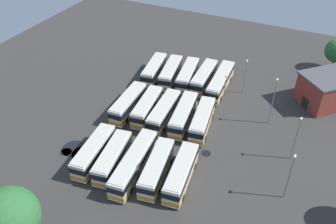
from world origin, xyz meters
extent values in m
plane|color=#383533|center=(0.00, 0.00, 0.00)|extent=(104.60, 104.60, 0.00)
cube|color=silver|center=(-12.80, -8.82, 1.89)|extent=(10.84, 3.91, 3.18)
cube|color=beige|center=(-12.80, -8.82, 3.55)|extent=(10.40, 3.65, 0.14)
cube|color=black|center=(-12.80, -8.82, 2.40)|extent=(10.90, 3.96, 1.02)
cube|color=orange|center=(-12.80, -8.82, 1.00)|extent=(10.90, 3.96, 0.64)
cube|color=black|center=(-7.53, -8.15, 2.50)|extent=(0.33, 2.12, 1.17)
cylinder|color=black|center=(-9.69, -7.22, 0.50)|extent=(1.03, 0.42, 1.00)
cylinder|color=black|center=(-9.39, -9.59, 0.50)|extent=(1.03, 0.42, 1.00)
cylinder|color=black|center=(-16.21, -8.04, 0.50)|extent=(1.03, 0.42, 1.00)
cylinder|color=black|center=(-15.91, -10.42, 0.50)|extent=(1.03, 0.42, 1.00)
cube|color=silver|center=(-13.42, -5.05, 1.89)|extent=(10.82, 4.24, 3.18)
cube|color=beige|center=(-13.42, -5.05, 3.55)|extent=(10.37, 3.97, 0.14)
cube|color=black|center=(-13.42, -5.05, 2.40)|extent=(10.88, 4.29, 1.02)
cube|color=orange|center=(-13.42, -5.05, 1.00)|extent=(10.88, 4.29, 0.64)
cube|color=black|center=(-8.20, -4.21, 2.50)|extent=(0.40, 2.11, 1.17)
cylinder|color=black|center=(-10.38, -3.35, 0.50)|extent=(1.03, 0.45, 1.00)
cylinder|color=black|center=(-10.00, -5.71, 0.50)|extent=(1.03, 0.45, 1.00)
cylinder|color=black|center=(-16.84, -4.39, 0.50)|extent=(1.03, 0.45, 1.00)
cylinder|color=black|center=(-16.46, -6.75, 0.50)|extent=(1.03, 0.45, 1.00)
cube|color=silver|center=(-13.99, -1.44, 1.89)|extent=(13.15, 3.83, 3.18)
cube|color=beige|center=(-13.99, -1.44, 3.55)|extent=(12.61, 3.57, 0.14)
cube|color=black|center=(-13.99, -1.44, 2.40)|extent=(13.21, 3.88, 1.02)
cube|color=orange|center=(-13.99, -1.44, 1.00)|extent=(13.21, 3.88, 0.64)
cube|color=black|center=(-7.53, -0.81, 2.50)|extent=(0.26, 2.13, 1.17)
cube|color=#47474C|center=(-15.41, -1.58, 1.89)|extent=(1.15, 2.72, 3.05)
cylinder|color=black|center=(-10.11, 0.14, 0.50)|extent=(1.02, 0.39, 1.00)
cylinder|color=black|center=(-9.88, -2.24, 0.50)|extent=(1.02, 0.39, 1.00)
cylinder|color=black|center=(-18.10, -0.63, 0.50)|extent=(1.02, 0.39, 1.00)
cylinder|color=black|center=(-17.87, -3.01, 0.50)|extent=(1.02, 0.39, 1.00)
cube|color=silver|center=(-14.38, 2.15, 1.89)|extent=(10.31, 4.12, 3.18)
cube|color=beige|center=(-14.38, 2.15, 3.55)|extent=(9.88, 3.86, 0.14)
cube|color=black|center=(-14.38, 2.15, 2.40)|extent=(10.37, 4.17, 1.02)
cube|color=orange|center=(-14.38, 2.15, 1.00)|extent=(10.37, 4.17, 0.64)
cube|color=black|center=(-9.41, 2.93, 2.50)|extent=(0.39, 2.11, 1.17)
cylinder|color=black|center=(-11.49, 3.82, 0.50)|extent=(1.03, 0.45, 1.00)
cylinder|color=black|center=(-11.12, 1.46, 0.50)|extent=(1.03, 0.45, 1.00)
cylinder|color=black|center=(-17.63, 2.85, 0.50)|extent=(1.03, 0.45, 1.00)
cylinder|color=black|center=(-17.26, 0.49, 0.50)|extent=(1.03, 0.45, 1.00)
cube|color=silver|center=(-14.45, 5.60, 1.89)|extent=(10.77, 3.80, 3.18)
cube|color=beige|center=(-14.45, 5.60, 3.55)|extent=(10.32, 3.55, 0.14)
cube|color=black|center=(-14.45, 5.60, 2.40)|extent=(10.82, 3.85, 1.02)
cube|color=orange|center=(-14.45, 5.60, 1.00)|extent=(10.82, 3.85, 0.64)
cube|color=black|center=(-9.21, 6.21, 2.50)|extent=(0.31, 2.12, 1.17)
cylinder|color=black|center=(-11.35, 7.16, 0.50)|extent=(1.03, 0.41, 1.00)
cylinder|color=black|center=(-11.07, 4.79, 0.50)|extent=(1.03, 0.41, 1.00)
cylinder|color=black|center=(-17.83, 6.41, 0.50)|extent=(1.03, 0.41, 1.00)
cylinder|color=black|center=(-17.56, 4.03, 0.50)|extent=(1.03, 0.41, 1.00)
cube|color=silver|center=(0.55, -7.04, 1.89)|extent=(10.70, 4.13, 3.18)
cube|color=beige|center=(0.55, -7.04, 3.55)|extent=(10.26, 3.86, 0.14)
cube|color=black|center=(0.55, -7.04, 2.40)|extent=(10.76, 4.18, 1.02)
cube|color=orange|center=(0.55, -7.04, 1.00)|extent=(10.76, 4.18, 0.64)
cube|color=black|center=(5.71, -6.26, 2.50)|extent=(0.38, 2.12, 1.17)
cylinder|color=black|center=(3.56, -5.37, 0.50)|extent=(1.03, 0.45, 1.00)
cylinder|color=black|center=(3.92, -7.74, 0.50)|extent=(1.03, 0.45, 1.00)
cylinder|color=black|center=(-2.83, -6.34, 0.50)|extent=(1.03, 0.45, 1.00)
cylinder|color=black|center=(-2.47, -8.70, 0.50)|extent=(1.03, 0.45, 1.00)
cube|color=silver|center=(0.54, -3.41, 1.89)|extent=(11.24, 4.07, 3.18)
cube|color=beige|center=(0.54, -3.41, 3.55)|extent=(10.77, 3.81, 0.14)
cube|color=black|center=(0.54, -3.41, 2.40)|extent=(11.30, 4.12, 1.02)
cube|color=orange|center=(0.54, -3.41, 1.00)|extent=(11.30, 4.12, 0.64)
cube|color=black|center=(5.99, -2.66, 2.50)|extent=(0.35, 2.12, 1.17)
cylinder|color=black|center=(3.75, -1.76, 0.50)|extent=(1.03, 0.43, 1.00)
cylinder|color=black|center=(4.08, -4.13, 0.50)|extent=(1.03, 0.43, 1.00)
cylinder|color=black|center=(-3.00, -2.69, 0.50)|extent=(1.03, 0.43, 1.00)
cylinder|color=black|center=(-2.67, -5.06, 0.50)|extent=(1.03, 0.43, 1.00)
cube|color=silver|center=(-0.16, 0.18, 1.89)|extent=(11.04, 3.41, 3.18)
cube|color=beige|center=(-0.16, 0.18, 3.55)|extent=(10.59, 3.17, 0.14)
cube|color=black|center=(-0.16, 0.18, 2.40)|extent=(11.10, 3.46, 1.02)
cube|color=orange|center=(-0.16, 0.18, 1.00)|extent=(11.10, 3.46, 0.64)
cube|color=black|center=(5.27, 0.60, 2.50)|extent=(0.22, 2.13, 1.17)
cylinder|color=black|center=(3.11, 1.63, 0.50)|extent=(1.02, 0.37, 1.00)
cylinder|color=black|center=(3.29, -0.75, 0.50)|extent=(1.02, 0.37, 1.00)
cylinder|color=black|center=(-3.61, 1.12, 0.50)|extent=(1.02, 0.37, 1.00)
cylinder|color=black|center=(-3.43, -1.26, 0.50)|extent=(1.02, 0.37, 1.00)
cube|color=silver|center=(-0.15, 3.63, 1.89)|extent=(10.47, 3.80, 3.18)
cube|color=beige|center=(-0.15, 3.63, 3.55)|extent=(10.04, 3.55, 0.14)
cube|color=black|center=(-0.15, 3.63, 2.40)|extent=(10.53, 3.85, 1.02)
cube|color=orange|center=(-0.15, 3.63, 1.00)|extent=(10.53, 3.85, 0.64)
cube|color=black|center=(4.94, 4.24, 2.50)|extent=(0.31, 2.12, 1.17)
cylinder|color=black|center=(2.86, 5.19, 0.50)|extent=(1.03, 0.42, 1.00)
cylinder|color=black|center=(3.14, 2.82, 0.50)|extent=(1.03, 0.42, 1.00)
cylinder|color=black|center=(-3.44, 4.43, 0.50)|extent=(1.03, 0.42, 1.00)
cylinder|color=black|center=(-3.16, 2.06, 0.50)|extent=(1.03, 0.42, 1.00)
cube|color=silver|center=(-0.63, 7.40, 1.89)|extent=(10.99, 3.26, 3.18)
cube|color=beige|center=(-0.63, 7.40, 3.55)|extent=(10.54, 3.03, 0.14)
cube|color=black|center=(-0.63, 7.40, 2.40)|extent=(11.04, 3.31, 1.02)
cube|color=orange|center=(-0.63, 7.40, 1.00)|extent=(11.04, 3.31, 0.64)
cube|color=black|center=(4.80, 7.74, 2.50)|extent=(0.19, 2.13, 1.17)
cylinder|color=black|center=(2.66, 8.80, 0.50)|extent=(1.02, 0.36, 1.00)
cylinder|color=black|center=(2.80, 6.42, 0.50)|extent=(1.02, 0.36, 1.00)
cylinder|color=black|center=(-4.06, 8.39, 0.50)|extent=(1.02, 0.36, 1.00)
cylinder|color=black|center=(-3.91, 6.00, 0.50)|extent=(1.02, 0.36, 1.00)
cube|color=silver|center=(14.18, -5.85, 1.89)|extent=(13.08, 3.32, 3.18)
cube|color=beige|center=(14.18, -5.85, 3.55)|extent=(12.55, 3.08, 0.14)
cube|color=black|center=(14.18, -5.85, 2.40)|extent=(13.15, 3.36, 1.02)
cube|color=orange|center=(14.18, -5.85, 1.00)|extent=(13.15, 3.36, 0.64)
cube|color=black|center=(20.66, -5.49, 2.50)|extent=(0.18, 2.13, 1.17)
cube|color=#47474C|center=(12.75, -5.93, 1.89)|extent=(1.05, 2.70, 3.05)
cylinder|color=black|center=(18.12, -4.43, 0.50)|extent=(1.02, 0.36, 1.00)
cylinder|color=black|center=(18.25, -6.82, 0.50)|extent=(1.02, 0.36, 1.00)
cylinder|color=black|center=(10.10, -4.88, 0.50)|extent=(1.02, 0.36, 1.00)
cylinder|color=black|center=(10.23, -7.27, 0.50)|extent=(1.02, 0.36, 1.00)
cube|color=silver|center=(14.34, -2.15, 1.89)|extent=(11.01, 3.10, 3.18)
cube|color=beige|center=(14.34, -2.15, 3.55)|extent=(10.56, 2.87, 0.14)
cube|color=black|center=(14.34, -2.15, 2.40)|extent=(11.06, 3.14, 1.02)
cube|color=orange|center=(14.34, -2.15, 1.00)|extent=(11.06, 3.14, 0.64)
cube|color=black|center=(19.79, -1.90, 2.50)|extent=(0.16, 2.13, 1.17)
cylinder|color=black|center=(17.66, -0.80, 0.50)|extent=(1.01, 0.35, 1.00)
cylinder|color=black|center=(17.77, -3.19, 0.50)|extent=(1.01, 0.35, 1.00)
cylinder|color=black|center=(10.91, -1.11, 0.50)|extent=(1.01, 0.35, 1.00)
cylinder|color=black|center=(11.02, -3.50, 0.50)|extent=(1.01, 0.35, 1.00)
cube|color=silver|center=(13.66, 1.28, 1.89)|extent=(10.84, 4.22, 3.18)
cube|color=beige|center=(13.66, 1.28, 3.55)|extent=(10.39, 3.95, 0.14)
cube|color=black|center=(13.66, 1.28, 2.40)|extent=(10.90, 4.27, 1.02)
cube|color=orange|center=(13.66, 1.28, 1.00)|extent=(10.90, 4.27, 0.64)
cube|color=black|center=(18.89, 2.11, 2.50)|extent=(0.39, 2.11, 1.17)
cylinder|color=black|center=(16.71, 2.97, 0.50)|extent=(1.03, 0.45, 1.00)
cylinder|color=black|center=(17.08, 0.61, 0.50)|extent=(1.03, 0.45, 1.00)
cylinder|color=black|center=(10.24, 1.95, 0.50)|extent=(1.03, 0.45, 1.00)
cylinder|color=black|center=(10.62, -0.41, 0.50)|extent=(1.03, 0.45, 1.00)
cube|color=silver|center=(13.07, 4.98, 1.89)|extent=(10.75, 4.35, 3.18)
cube|color=beige|center=(13.07, 4.98, 3.55)|extent=(10.31, 4.07, 0.14)
cube|color=black|center=(13.07, 4.98, 2.40)|extent=(10.81, 4.40, 1.02)
cube|color=orange|center=(13.07, 4.98, 1.00)|extent=(10.81, 4.40, 0.64)
cube|color=black|center=(18.23, 5.87, 2.50)|extent=(0.42, 2.11, 1.17)
cylinder|color=black|center=(16.06, 6.71, 0.50)|extent=(1.04, 0.47, 1.00)
cylinder|color=black|center=(16.47, 4.36, 0.50)|extent=(1.04, 0.47, 1.00)
cylinder|color=black|center=(9.67, 5.60, 0.50)|extent=(1.04, 0.47, 1.00)
cylinder|color=black|center=(10.07, 3.25, 0.50)|extent=(1.04, 0.47, 1.00)
cube|color=silver|center=(12.62, 8.70, 1.89)|extent=(10.62, 4.21, 3.18)
cube|color=beige|center=(12.62, 8.70, 3.55)|extent=(10.17, 3.94, 0.14)
cube|color=black|center=(12.62, 8.70, 2.40)|extent=(10.67, 4.25, 1.02)
cube|color=orange|center=(12.62, 8.70, 1.00)|extent=(10.67, 4.25, 0.64)
cube|color=black|center=(17.74, 9.52, 2.50)|extent=(0.40, 2.11, 1.17)
cylinder|color=black|center=(15.60, 10.39, 0.50)|extent=(1.03, 0.46, 1.00)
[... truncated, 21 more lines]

